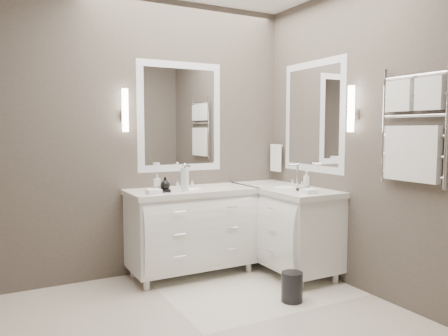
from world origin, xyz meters
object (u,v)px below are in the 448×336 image
vanity_right (284,223)px  waste_bin (292,287)px  towel_ladder (413,133)px  vanity_back (192,226)px

vanity_right → waste_bin: vanity_right is taller
vanity_right → towel_ladder: towel_ladder is taller
vanity_back → towel_ladder: size_ratio=1.38×
waste_bin → vanity_right: bearing=58.7°
waste_bin → towel_ladder: bearing=-42.7°
vanity_back → vanity_right: bearing=-20.4°
towel_ladder → waste_bin: (-0.65, 0.60, -1.27)m
waste_bin → vanity_back: bearing=113.7°
vanity_right → towel_ladder: (0.23, -1.30, 0.91)m
vanity_right → towel_ladder: size_ratio=1.38×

